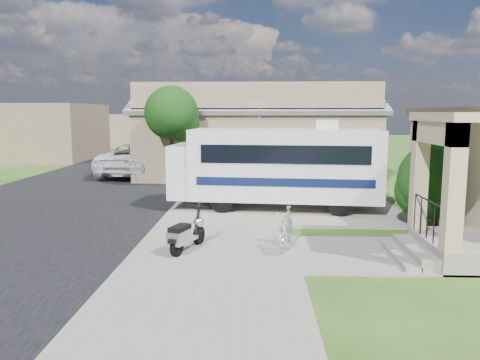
{
  "coord_description": "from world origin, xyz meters",
  "views": [
    {
      "loc": [
        0.01,
        -11.96,
        3.39
      ],
      "look_at": [
        -0.5,
        2.5,
        1.3
      ],
      "focal_mm": 35.0,
      "sensor_mm": 36.0,
      "label": 1
    }
  ],
  "objects_px": {
    "bicycle": "(286,231)",
    "garden_hose": "(400,243)",
    "scooter": "(186,234)",
    "van": "(165,151)",
    "shrub": "(439,177)",
    "pickup_truck": "(141,159)",
    "motorhome": "(277,165)"
  },
  "relations": [
    {
      "from": "shrub",
      "to": "garden_hose",
      "type": "bearing_deg",
      "value": -130.91
    },
    {
      "from": "pickup_truck",
      "to": "scooter",
      "type": "bearing_deg",
      "value": 116.05
    },
    {
      "from": "motorhome",
      "to": "scooter",
      "type": "relative_size",
      "value": 4.71
    },
    {
      "from": "motorhome",
      "to": "bicycle",
      "type": "height_order",
      "value": "motorhome"
    },
    {
      "from": "van",
      "to": "garden_hose",
      "type": "xyz_separation_m",
      "value": [
        9.95,
        -19.98,
        -0.71
      ]
    },
    {
      "from": "shrub",
      "to": "van",
      "type": "height_order",
      "value": "shrub"
    },
    {
      "from": "shrub",
      "to": "scooter",
      "type": "bearing_deg",
      "value": -159.44
    },
    {
      "from": "van",
      "to": "bicycle",
      "type": "bearing_deg",
      "value": -82.82
    },
    {
      "from": "motorhome",
      "to": "garden_hose",
      "type": "xyz_separation_m",
      "value": [
        2.96,
        -4.53,
        -1.5
      ]
    },
    {
      "from": "shrub",
      "to": "scooter",
      "type": "relative_size",
      "value": 1.92
    },
    {
      "from": "bicycle",
      "to": "garden_hose",
      "type": "distance_m",
      "value": 3.01
    },
    {
      "from": "shrub",
      "to": "pickup_truck",
      "type": "xyz_separation_m",
      "value": [
        -11.51,
        11.5,
        -0.66
      ]
    },
    {
      "from": "motorhome",
      "to": "scooter",
      "type": "xyz_separation_m",
      "value": [
        -2.43,
        -5.33,
        -1.11
      ]
    },
    {
      "from": "scooter",
      "to": "van",
      "type": "bearing_deg",
      "value": 122.45
    },
    {
      "from": "bicycle",
      "to": "garden_hose",
      "type": "bearing_deg",
      "value": 23.25
    },
    {
      "from": "scooter",
      "to": "pickup_truck",
      "type": "height_order",
      "value": "pickup_truck"
    },
    {
      "from": "bicycle",
      "to": "van",
      "type": "distance_m",
      "value": 21.6
    },
    {
      "from": "scooter",
      "to": "shrub",
      "type": "bearing_deg",
      "value": 40.65
    },
    {
      "from": "van",
      "to": "garden_hose",
      "type": "relative_size",
      "value": 13.6
    },
    {
      "from": "motorhome",
      "to": "shrub",
      "type": "relative_size",
      "value": 2.45
    },
    {
      "from": "bicycle",
      "to": "shrub",
      "type": "bearing_deg",
      "value": 41.12
    },
    {
      "from": "shrub",
      "to": "bicycle",
      "type": "distance_m",
      "value": 5.16
    },
    {
      "from": "pickup_truck",
      "to": "van",
      "type": "xyz_separation_m",
      "value": [
        -0.0,
        6.67,
        -0.08
      ]
    },
    {
      "from": "motorhome",
      "to": "garden_hose",
      "type": "bearing_deg",
      "value": -51.41
    },
    {
      "from": "shrub",
      "to": "pickup_truck",
      "type": "distance_m",
      "value": 16.29
    },
    {
      "from": "shrub",
      "to": "van",
      "type": "distance_m",
      "value": 21.53
    },
    {
      "from": "motorhome",
      "to": "van",
      "type": "distance_m",
      "value": 16.98
    },
    {
      "from": "scooter",
      "to": "van",
      "type": "relative_size",
      "value": 0.28
    },
    {
      "from": "shrub",
      "to": "van",
      "type": "xyz_separation_m",
      "value": [
        -11.52,
        18.17,
        -0.74
      ]
    },
    {
      "from": "van",
      "to": "scooter",
      "type": "bearing_deg",
      "value": -89.35
    },
    {
      "from": "bicycle",
      "to": "van",
      "type": "height_order",
      "value": "van"
    },
    {
      "from": "motorhome",
      "to": "van",
      "type": "height_order",
      "value": "motorhome"
    }
  ]
}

